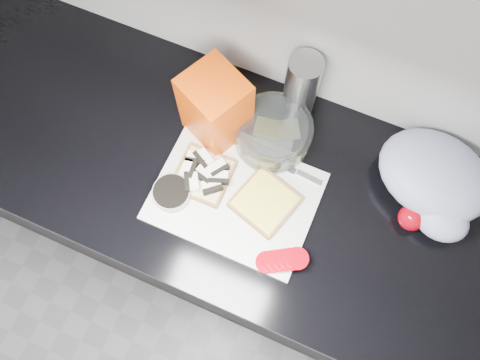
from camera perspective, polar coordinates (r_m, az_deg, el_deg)
name	(u,v)px	position (r m, az deg, el deg)	size (l,w,h in m)	color
base_cabinet	(276,238)	(1.65, 4.43, -7.03)	(3.50, 0.60, 0.86)	black
countertop	(289,198)	(1.21, 5.97, -2.24)	(3.50, 0.64, 0.04)	black
cutting_board	(235,196)	(1.18, -0.58, -1.99)	(0.40, 0.30, 0.01)	silver
bread_left	(204,174)	(1.18, -4.46, 0.73)	(0.14, 0.14, 0.04)	beige
bread_right	(265,202)	(1.16, 3.06, -2.67)	(0.18, 0.18, 0.02)	beige
tomato_slices	(282,260)	(1.12, 5.13, -9.74)	(0.13, 0.10, 0.03)	#95030F
knife	(292,170)	(1.20, 6.38, 1.21)	(0.22, 0.03, 0.01)	silver
seed_tub	(172,194)	(1.17, -8.28, -1.67)	(0.09, 0.09, 0.05)	#9CA1A0
tub_lid	(273,148)	(1.23, 4.03, 3.86)	(0.10, 0.10, 0.01)	silver
glass_bowl	(273,134)	(1.21, 4.00, 5.65)	(0.20, 0.20, 0.08)	silver
bread_bag	(216,108)	(1.16, -2.99, 8.75)	(0.14, 0.13, 0.22)	#E43703
steel_canister	(301,87)	(1.21, 7.47, 11.20)	(0.09, 0.09, 0.21)	#AEAFB3
grocery_bag	(435,181)	(1.23, 22.70, -0.11)	(0.32, 0.30, 0.12)	#9CA7C0
whole_tomatoes	(412,218)	(1.21, 20.19, -4.33)	(0.07, 0.07, 0.07)	#95030F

